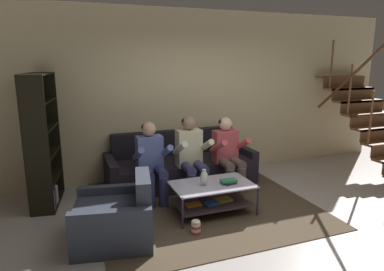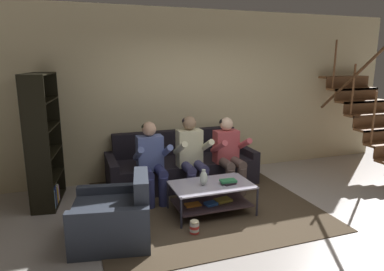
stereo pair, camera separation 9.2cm
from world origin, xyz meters
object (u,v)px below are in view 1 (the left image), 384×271
vase (204,178)px  popcorn_tub (196,227)px  person_seated_right (228,151)px  armchair (116,219)px  person_seated_left (151,159)px  couch (180,167)px  coffee_table (212,194)px  book_stack (229,181)px  person_seated_middle (191,153)px  bookshelf (40,152)px

vase → popcorn_tub: (-0.30, -0.47, -0.43)m
person_seated_right → vase: (-0.70, -0.71, -0.12)m
armchair → person_seated_left: bearing=56.0°
couch → coffee_table: (0.04, -1.25, -0.01)m
person_seated_right → book_stack: bearing=-115.7°
person_seated_right → armchair: (-1.92, -1.00, -0.37)m
person_seated_middle → coffee_table: person_seated_middle is taller
person_seated_middle → coffee_table: 0.81m
vase → bookshelf: 2.33m
person_seated_right → bookshelf: (-2.74, 0.40, 0.15)m
couch → bookshelf: (-2.12, -0.14, 0.50)m
coffee_table → popcorn_tub: coffee_table is taller
person_seated_left → person_seated_right: bearing=-0.0°
person_seated_middle → armchair: (-1.29, -1.00, -0.39)m
person_seated_left → armchair: 1.26m
armchair → person_seated_middle: bearing=37.7°
person_seated_left → armchair: size_ratio=1.16×
person_seated_right → armchair: person_seated_right is taller
vase → book_stack: 0.35m
couch → popcorn_tub: (-0.38, -1.72, -0.19)m
couch → bookshelf: 2.18m
vase → armchair: armchair is taller
coffee_table → vase: size_ratio=4.95×
coffee_table → bookshelf: bookshelf is taller
couch → armchair: size_ratio=2.42×
person_seated_left → coffee_table: 1.03m
book_stack → person_seated_middle: bearing=108.3°
person_seated_left → popcorn_tub: size_ratio=6.57×
person_seated_middle → armchair: person_seated_middle is taller
person_seated_right → person_seated_middle: bearing=179.5°
armchair → popcorn_tub: size_ratio=5.66×
person_seated_middle → couch: bearing=90.0°
couch → armchair: couch is taller
person_seated_middle → popcorn_tub: bearing=-107.8°
person_seated_middle → bookshelf: 2.16m
armchair → popcorn_tub: (0.92, -0.18, -0.18)m
couch → person_seated_left: bearing=-138.7°
couch → person_seated_right: size_ratio=2.10×
person_seated_middle → coffee_table: size_ratio=1.12×
person_seated_left → person_seated_middle: person_seated_middle is taller
coffee_table → armchair: armchair is taller
coffee_table → bookshelf: size_ratio=0.58×
couch → coffee_table: 1.25m
armchair → popcorn_tub: bearing=-10.8°
coffee_table → bookshelf: (-2.15, 1.10, 0.51)m
coffee_table → book_stack: size_ratio=4.86×
bookshelf → popcorn_tub: (1.74, -1.58, -0.69)m
person_seated_middle → vase: person_seated_middle is taller
person_seated_middle → person_seated_right: size_ratio=1.05×
bookshelf → popcorn_tub: bookshelf is taller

